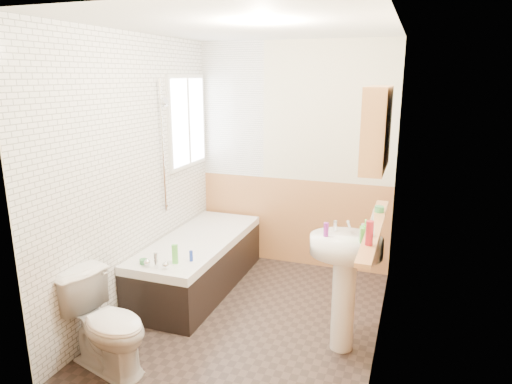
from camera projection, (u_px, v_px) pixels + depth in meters
floor at (250, 319)px, 4.11m from camera, size 2.80×2.80×0.00m
ceiling at (249, 26)px, 3.49m from camera, size 2.80×2.80×0.00m
wall_back at (294, 157)px, 5.08m from camera, size 2.20×0.02×2.50m
wall_front at (161, 241)px, 2.51m from camera, size 2.20×0.02×2.50m
wall_left at (136, 175)px, 4.16m from camera, size 0.02×2.80×2.50m
wall_right at (388, 196)px, 3.44m from camera, size 0.02×2.80×2.50m
wainscot_right at (378, 287)px, 3.63m from camera, size 0.01×2.80×1.00m
wainscot_front at (170, 358)px, 2.72m from camera, size 2.20×0.01×1.00m
wainscot_back at (292, 221)px, 5.25m from camera, size 2.20×0.01×1.00m
tile_cladding_left at (138, 175)px, 4.15m from camera, size 0.01×2.80×2.50m
tile_return_back at (232, 110)px, 5.17m from camera, size 0.75×0.01×1.50m
window at (188, 122)px, 4.91m from camera, size 0.03×0.79×0.99m
bathtub at (199, 262)px, 4.68m from camera, size 0.70×1.78×0.67m
shower_riser at (163, 136)px, 4.41m from camera, size 0.11×0.09×1.29m
toilet at (106, 324)px, 3.35m from camera, size 0.82×0.59×0.72m
sink at (345, 270)px, 3.52m from camera, size 0.55×0.45×1.07m
pine_shelf at (375, 228)px, 3.37m from camera, size 0.10×1.49×0.03m
medicine_cabinet at (376, 129)px, 3.14m from camera, size 0.16×0.63×0.57m
foam_can at (369, 233)px, 2.97m from camera, size 0.07×0.07×0.16m
green_bottle at (372, 222)px, 3.13m from camera, size 0.05×0.05×0.21m
black_jar at (379, 209)px, 3.70m from camera, size 0.10×0.10×0.05m
soap_bottle at (365, 237)px, 3.33m from camera, size 0.11×0.18×0.08m
clear_bottle at (326, 230)px, 3.45m from camera, size 0.05×0.05×0.11m
blue_gel at (175, 254)px, 3.98m from camera, size 0.05×0.04×0.17m
cream_jar at (143, 261)px, 3.99m from camera, size 0.07×0.07×0.04m
orange_bottle at (191, 256)px, 4.04m from camera, size 0.04×0.04×0.10m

